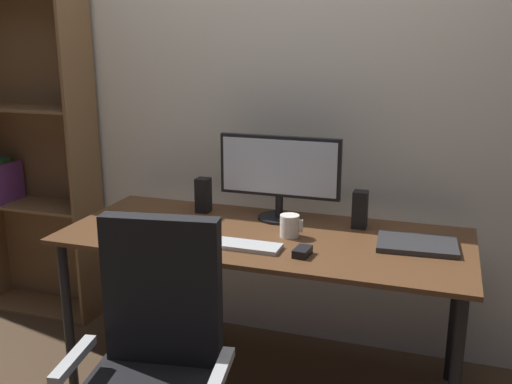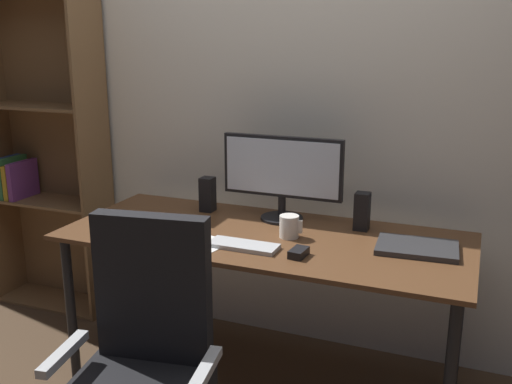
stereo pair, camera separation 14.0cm
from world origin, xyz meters
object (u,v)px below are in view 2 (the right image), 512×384
at_px(keyboard, 243,246).
at_px(bookshelf, 44,157).
at_px(coffee_mug, 289,226).
at_px(speaker_left, 208,194).
at_px(mouse, 299,253).
at_px(monitor, 282,172).
at_px(laptop, 417,248).
at_px(speaker_right, 362,211).
at_px(desk, 264,250).

bearing_deg(keyboard, bookshelf, 160.06).
bearing_deg(coffee_mug, keyboard, -124.90).
relative_size(keyboard, speaker_left, 1.71).
height_order(mouse, coffee_mug, coffee_mug).
distance_m(keyboard, coffee_mug, 0.24).
bearing_deg(mouse, monitor, 122.98).
distance_m(laptop, speaker_left, 1.04).
distance_m(coffee_mug, bookshelf, 1.68).
xyz_separation_m(keyboard, coffee_mug, (0.13, 0.19, 0.04)).
bearing_deg(speaker_right, mouse, -110.90).
bearing_deg(monitor, desk, -89.56).
distance_m(desk, mouse, 0.31).
bearing_deg(keyboard, laptop, 20.03).
height_order(monitor, keyboard, monitor).
bearing_deg(speaker_right, monitor, 178.81).
distance_m(coffee_mug, speaker_right, 0.35).
relative_size(monitor, keyboard, 1.98).
distance_m(coffee_mug, laptop, 0.53).
xyz_separation_m(coffee_mug, speaker_left, (-0.50, 0.22, 0.04)).
bearing_deg(mouse, keyboard, -176.90).
height_order(keyboard, mouse, mouse).
distance_m(speaker_left, bookshelf, 1.15).
relative_size(laptop, bookshelf, 0.17).
bearing_deg(speaker_right, speaker_left, 180.00).
height_order(desk, speaker_right, speaker_right).
relative_size(mouse, laptop, 0.30).
distance_m(monitor, laptop, 0.71).
bearing_deg(mouse, bookshelf, 167.34).
xyz_separation_m(keyboard, speaker_right, (0.40, 0.41, 0.08)).
bearing_deg(laptop, mouse, -153.75).
bearing_deg(monitor, mouse, -62.42).
bearing_deg(speaker_right, coffee_mug, -140.76).
height_order(keyboard, bookshelf, bookshelf).
xyz_separation_m(coffee_mug, laptop, (0.53, 0.04, -0.04)).
bearing_deg(bookshelf, speaker_left, -7.47).
relative_size(desk, monitor, 3.08).
height_order(desk, speaker_left, speaker_left).
distance_m(keyboard, speaker_left, 0.55).
bearing_deg(coffee_mug, laptop, 4.82).
relative_size(monitor, speaker_left, 3.38).
xyz_separation_m(speaker_left, speaker_right, (0.76, 0.00, 0.00)).
bearing_deg(laptop, monitor, 160.49).
relative_size(desk, keyboard, 6.09).
xyz_separation_m(mouse, coffee_mug, (-0.11, 0.20, 0.03)).
height_order(monitor, bookshelf, bookshelf).
distance_m(monitor, speaker_right, 0.41).
bearing_deg(monitor, bookshelf, 174.69).
xyz_separation_m(desk, mouse, (0.22, -0.20, 0.09)).
xyz_separation_m(monitor, speaker_right, (0.38, -0.01, -0.15)).
bearing_deg(speaker_left, mouse, -34.66).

